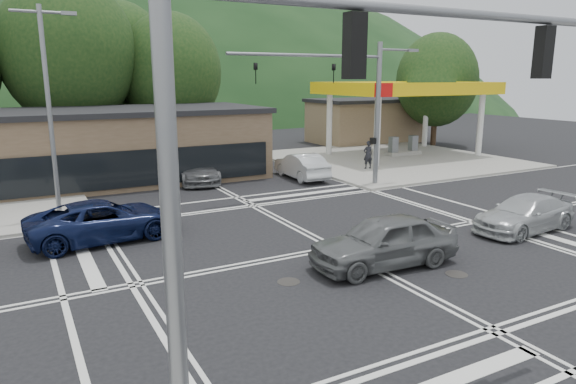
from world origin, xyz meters
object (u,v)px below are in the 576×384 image
car_blue_west (104,221)px  car_grey_center (384,241)px  car_queue_a (301,166)px  car_northbound (196,168)px  car_queue_b (234,150)px  pedestrian (368,155)px  car_silver_east (525,214)px

car_blue_west → car_grey_center: 10.58m
car_grey_center → car_queue_a: 15.20m
car_blue_west → car_northbound: bearing=-41.1°
car_queue_b → car_northbound: bearing=49.3°
car_queue_b → pedestrian: pedestrian is taller
car_queue_b → car_blue_west: bearing=52.1°
car_blue_west → pedestrian: size_ratio=3.00×
car_blue_west → car_silver_east: (15.25, -6.83, -0.07)m
car_queue_a → car_northbound: (-6.00, 2.20, 0.01)m
car_grey_center → car_queue_b: bearing=173.2°
car_northbound → pedestrian: bearing=-0.5°
car_grey_center → car_queue_a: size_ratio=1.06×
car_blue_west → car_queue_a: (12.75, 7.04, 0.01)m
car_queue_a → car_blue_west: bearing=32.1°
car_silver_east → car_queue_a: 14.09m
pedestrian → car_northbound: bearing=-5.5°
pedestrian → car_blue_west: bearing=26.6°
car_queue_b → car_northbound: car_queue_b is taller
car_queue_a → car_queue_b: bearing=-77.8°
car_blue_west → car_silver_east: bearing=-119.1°
car_queue_a → car_northbound: 6.39m
car_blue_west → car_grey_center: (7.67, -7.28, 0.09)m
car_blue_west → car_queue_b: 18.74m
car_queue_b → car_northbound: (-4.77, -5.54, -0.07)m
car_blue_west → car_northbound: size_ratio=1.02×
car_blue_west → car_silver_east: 16.71m
car_grey_center → pedestrian: size_ratio=2.72×
car_blue_west → car_queue_b: car_queue_b is taller
car_silver_east → car_northbound: bearing=-156.2°
car_blue_west → car_queue_a: 14.56m
car_queue_a → car_northbound: car_northbound is taller
car_blue_west → car_silver_east: size_ratio=1.15×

